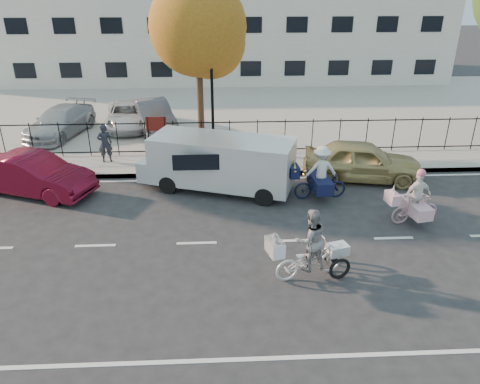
{
  "coord_description": "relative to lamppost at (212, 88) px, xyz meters",
  "views": [
    {
      "loc": [
        0.72,
        -12.04,
        7.39
      ],
      "look_at": [
        1.36,
        1.2,
        1.1
      ],
      "focal_mm": 35.0,
      "sensor_mm": 36.0,
      "label": 1
    }
  ],
  "objects": [
    {
      "name": "curb",
      "position": [
        -0.5,
        -1.75,
        -3.04
      ],
      "size": [
        60.0,
        0.1,
        0.15
      ],
      "primitive_type": "cube",
      "color": "#A8A399",
      "rests_on": "ground"
    },
    {
      "name": "gold_sedan",
      "position": [
        5.74,
        -2.3,
        -2.35
      ],
      "size": [
        4.74,
        2.6,
        1.53
      ],
      "primitive_type": "imported",
      "rotation": [
        0.0,
        0.0,
        1.39
      ],
      "color": "tan",
      "rests_on": "ground"
    },
    {
      "name": "lot_car_b",
      "position": [
        -4.39,
        4.47,
        -2.36
      ],
      "size": [
        2.62,
        4.61,
        1.21
      ],
      "primitive_type": "imported",
      "rotation": [
        0.0,
        0.0,
        0.14
      ],
      "color": "silver",
      "rests_on": "parking_lot"
    },
    {
      "name": "unicorn_bike",
      "position": [
        6.44,
        -5.85,
        -2.42
      ],
      "size": [
        1.89,
        1.34,
        1.87
      ],
      "rotation": [
        0.0,
        0.0,
        1.74
      ],
      "color": "#D6A3AC",
      "rests_on": "ground"
    },
    {
      "name": "ground",
      "position": [
        -0.5,
        -6.8,
        -3.11
      ],
      "size": [
        120.0,
        120.0,
        0.0
      ],
      "primitive_type": "plane",
      "color": "#333334"
    },
    {
      "name": "building",
      "position": [
        -0.5,
        18.2,
        -0.11
      ],
      "size": [
        34.0,
        10.0,
        6.0
      ],
      "primitive_type": "cube",
      "color": "silver",
      "rests_on": "ground"
    },
    {
      "name": "road_markings",
      "position": [
        -0.5,
        -6.8,
        -3.11
      ],
      "size": [
        60.0,
        9.52,
        0.01
      ],
      "primitive_type": null,
      "color": "silver",
      "rests_on": "ground"
    },
    {
      "name": "red_sedan",
      "position": [
        -6.49,
        -3.0,
        -2.38
      ],
      "size": [
        4.72,
        3.06,
        1.47
      ],
      "primitive_type": "imported",
      "rotation": [
        0.0,
        0.0,
        1.2
      ],
      "color": "maroon",
      "rests_on": "ground"
    },
    {
      "name": "lot_car_a",
      "position": [
        -7.37,
        3.3,
        -2.3
      ],
      "size": [
        2.94,
        4.89,
        1.33
      ],
      "primitive_type": "imported",
      "rotation": [
        0.0,
        0.0,
        -0.25
      ],
      "color": "#ADB1B5",
      "rests_on": "parking_lot"
    },
    {
      "name": "iron_fence",
      "position": [
        -0.5,
        0.4,
        -2.21
      ],
      "size": [
        58.0,
        0.06,
        1.5
      ],
      "primitive_type": null,
      "color": "black",
      "rests_on": "sidewalk"
    },
    {
      "name": "lot_car_c",
      "position": [
        -2.99,
        3.95,
        -2.24
      ],
      "size": [
        2.87,
        4.64,
        1.44
      ],
      "primitive_type": "imported",
      "rotation": [
        0.0,
        0.0,
        0.33
      ],
      "color": "#4E4F56",
      "rests_on": "parking_lot"
    },
    {
      "name": "white_van",
      "position": [
        0.23,
        -3.0,
        -2.01
      ],
      "size": [
        6.05,
        3.44,
        1.99
      ],
      "rotation": [
        0.0,
        0.0,
        -0.33
      ],
      "color": "silver",
      "rests_on": "ground"
    },
    {
      "name": "street_sign",
      "position": [
        -2.35,
        0.0,
        -1.7
      ],
      "size": [
        0.85,
        0.06,
        1.8
      ],
      "color": "black",
      "rests_on": "sidewalk"
    },
    {
      "name": "parking_lot",
      "position": [
        -0.5,
        8.2,
        -3.04
      ],
      "size": [
        60.0,
        15.6,
        0.15
      ],
      "primitive_type": "cube",
      "color": "#A8A399",
      "rests_on": "ground"
    },
    {
      "name": "pedestrian",
      "position": [
        -4.47,
        -0.33,
        -2.16
      ],
      "size": [
        0.66,
        0.52,
        1.61
      ],
      "primitive_type": "imported",
      "rotation": [
        0.0,
        0.0,
        3.39
      ],
      "color": "black",
      "rests_on": "sidewalk"
    },
    {
      "name": "tree_mid",
      "position": [
        -0.39,
        1.25,
        2.01
      ],
      "size": [
        3.99,
        3.99,
        7.32
      ],
      "color": "#442D1D",
      "rests_on": "ground"
    },
    {
      "name": "sidewalk",
      "position": [
        -0.5,
        -0.7,
        -3.04
      ],
      "size": [
        60.0,
        2.2,
        0.15
      ],
      "primitive_type": "cube",
      "color": "#A8A399",
      "rests_on": "ground"
    },
    {
      "name": "zebra_trike",
      "position": [
        2.54,
        -8.6,
        -2.35
      ],
      "size": [
        2.31,
        1.35,
        1.98
      ],
      "rotation": [
        0.0,
        0.0,
        1.85
      ],
      "color": "silver",
      "rests_on": "ground"
    },
    {
      "name": "bull_bike",
      "position": [
        3.76,
        -3.9,
        -2.33
      ],
      "size": [
        2.12,
        1.46,
        1.96
      ],
      "rotation": [
        0.0,
        0.0,
        1.64
      ],
      "color": "#0F1532",
      "rests_on": "ground"
    },
    {
      "name": "lamppost",
      "position": [
        0.0,
        0.0,
        0.0
      ],
      "size": [
        0.36,
        0.36,
        4.33
      ],
      "color": "black",
      "rests_on": "sidewalk"
    }
  ]
}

